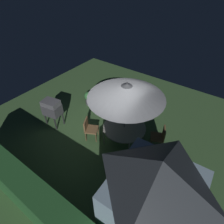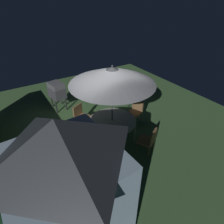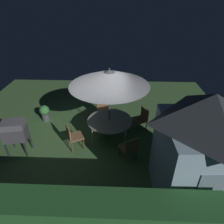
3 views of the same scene
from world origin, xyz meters
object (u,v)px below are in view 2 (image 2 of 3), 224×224
patio_umbrella (112,75)px  potted_plant_by_shed (100,92)px  garden_shed (67,187)px  chair_toward_hedge (149,140)px  chair_near_shed (81,115)px  chair_far_side (92,151)px  bbq_grill (57,91)px  patio_table (112,121)px  chair_toward_house (135,111)px

patio_umbrella → potted_plant_by_shed: patio_umbrella is taller
garden_shed → patio_umbrella: size_ratio=1.11×
garden_shed → chair_toward_hedge: size_ratio=3.25×
patio_umbrella → chair_near_shed: patio_umbrella is taller
garden_shed → chair_near_shed: bearing=-26.6°
chair_far_side → chair_toward_hedge: 1.75m
bbq_grill → chair_toward_hedge: bearing=-160.6°
garden_shed → chair_near_shed: (3.32, -1.67, -0.97)m
patio_table → bbq_grill: size_ratio=1.30×
garden_shed → chair_near_shed: size_ratio=3.25×
bbq_grill → chair_near_shed: bearing=-171.2°
patio_umbrella → chair_far_side: size_ratio=2.92×
garden_shed → chair_toward_house: (2.48, -3.54, -0.97)m
chair_toward_hedge → potted_plant_by_shed: (3.89, -0.47, -0.14)m
chair_toward_hedge → chair_toward_house: size_ratio=1.00×
chair_far_side → bbq_grill: bearing=-3.5°
chair_near_shed → chair_toward_house: 2.06m
chair_far_side → garden_shed: bearing=141.5°
patio_table → chair_toward_hedge: bearing=-154.1°
bbq_grill → chair_near_shed: bbq_grill is taller
potted_plant_by_shed → chair_toward_house: bearing=-174.6°
bbq_grill → potted_plant_by_shed: bearing=-96.4°
bbq_grill → chair_near_shed: size_ratio=1.33×
patio_table → patio_umbrella: bearing=90.0°
chair_toward_house → potted_plant_by_shed: chair_toward_house is taller
garden_shed → chair_toward_house: size_ratio=3.25×
chair_toward_hedge → patio_umbrella: bearing=25.9°
chair_near_shed → chair_toward_house: bearing=-114.1°
potted_plant_by_shed → patio_table: bearing=159.0°
patio_table → chair_toward_hedge: chair_toward_hedge is taller
chair_near_shed → patio_table: bearing=-152.8°
patio_table → bbq_grill: bbq_grill is taller
bbq_grill → chair_toward_hedge: 4.37m
chair_far_side → potted_plant_by_shed: (3.38, -2.14, -0.14)m
garden_shed → chair_far_side: 2.12m
patio_umbrella → chair_far_side: patio_umbrella is taller
patio_table → potted_plant_by_shed: 2.93m
bbq_grill → chair_near_shed: (-1.75, -0.27, -0.33)m
chair_far_side → chair_toward_house: (1.01, -2.37, 0.00)m
chair_near_shed → potted_plant_by_shed: bearing=-47.2°
patio_umbrella → patio_table: bearing=-90.0°
chair_toward_hedge → chair_near_shed: bearing=26.6°
chair_near_shed → chair_far_side: same height
chair_toward_hedge → bbq_grill: bearing=19.4°
chair_far_side → chair_toward_hedge: (-0.52, -1.67, 0.00)m
garden_shed → patio_table: (2.14, -2.28, -0.77)m
potted_plant_by_shed → chair_far_side: bearing=147.6°
garden_shed → chair_near_shed: 3.84m
patio_table → chair_near_shed: size_ratio=1.73×
chair_toward_house → potted_plant_by_shed: bearing=5.4°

